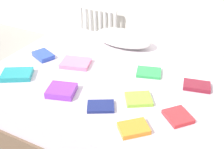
{
  "coord_description": "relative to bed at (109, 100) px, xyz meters",
  "views": [
    {
      "loc": [
        0.9,
        -1.71,
        1.72
      ],
      "look_at": [
        0.0,
        0.05,
        0.48
      ],
      "focal_mm": 44.49,
      "sensor_mm": 36.0,
      "label": 1
    }
  ],
  "objects": [
    {
      "name": "textbook_red",
      "position": [
        0.65,
        -0.27,
        0.27
      ],
      "size": [
        0.23,
        0.23,
        0.03
      ],
      "primitive_type": "cube",
      "rotation": [
        0.0,
        0.0,
        -0.74
      ],
      "color": "red",
      "rests_on": "bed"
    },
    {
      "name": "ground_plane",
      "position": [
        0.0,
        0.0,
        -0.25
      ],
      "size": [
        8.0,
        8.0,
        0.0
      ],
      "primitive_type": "plane",
      "color": "#9E998E"
    },
    {
      "name": "textbook_navy",
      "position": [
        0.14,
        -0.4,
        0.26
      ],
      "size": [
        0.23,
        0.2,
        0.02
      ],
      "primitive_type": "cube",
      "rotation": [
        0.0,
        0.0,
        0.5
      ],
      "color": "navy",
      "rests_on": "bed"
    },
    {
      "name": "radiator",
      "position": [
        -0.79,
        1.2,
        0.11
      ],
      "size": [
        0.54,
        0.04,
        0.49
      ],
      "color": "white",
      "rests_on": "ground"
    },
    {
      "name": "textbook_teal",
      "position": [
        -0.66,
        -0.36,
        0.27
      ],
      "size": [
        0.29,
        0.27,
        0.04
      ],
      "primitive_type": "cube",
      "rotation": [
        0.0,
        0.0,
        0.52
      ],
      "color": "teal",
      "rests_on": "bed"
    },
    {
      "name": "pillow",
      "position": [
        -0.14,
        0.56,
        0.33
      ],
      "size": [
        0.58,
        0.29,
        0.16
      ],
      "primitive_type": "ellipsoid",
      "color": "white",
      "rests_on": "bed"
    },
    {
      "name": "textbook_green",
      "position": [
        0.28,
        0.17,
        0.26
      ],
      "size": [
        0.24,
        0.21,
        0.02
      ],
      "primitive_type": "cube",
      "rotation": [
        0.0,
        0.0,
        0.29
      ],
      "color": "green",
      "rests_on": "bed"
    },
    {
      "name": "textbook_orange",
      "position": [
        0.44,
        -0.5,
        0.27
      ],
      "size": [
        0.23,
        0.22,
        0.03
      ],
      "primitive_type": "cube",
      "rotation": [
        0.0,
        0.0,
        0.75
      ],
      "color": "orange",
      "rests_on": "bed"
    },
    {
      "name": "textbook_purple",
      "position": [
        -0.2,
        -0.39,
        0.28
      ],
      "size": [
        0.24,
        0.23,
        0.05
      ],
      "primitive_type": "cube",
      "rotation": [
        0.0,
        0.0,
        0.29
      ],
      "color": "purple",
      "rests_on": "bed"
    },
    {
      "name": "textbook_blue",
      "position": [
        -0.68,
        0.0,
        0.27
      ],
      "size": [
        0.24,
        0.2,
        0.04
      ],
      "primitive_type": "cube",
      "rotation": [
        0.0,
        0.0,
        -0.4
      ],
      "color": "#2847B7",
      "rests_on": "bed"
    },
    {
      "name": "textbook_maroon",
      "position": [
        0.68,
        0.15,
        0.27
      ],
      "size": [
        0.22,
        0.17,
        0.03
      ],
      "primitive_type": "cube",
      "rotation": [
        0.0,
        0.0,
        0.21
      ],
      "color": "maroon",
      "rests_on": "bed"
    },
    {
      "name": "textbook_lime",
      "position": [
        0.35,
        -0.21,
        0.27
      ],
      "size": [
        0.24,
        0.23,
        0.03
      ],
      "primitive_type": "cube",
      "rotation": [
        0.0,
        0.0,
        0.56
      ],
      "color": "#8CC638",
      "rests_on": "bed"
    },
    {
      "name": "bed",
      "position": [
        0.0,
        0.0,
        0.0
      ],
      "size": [
        2.0,
        1.5,
        0.5
      ],
      "color": "brown",
      "rests_on": "ground"
    },
    {
      "name": "textbook_pink",
      "position": [
        -0.34,
        0.02,
        0.27
      ],
      "size": [
        0.29,
        0.25,
        0.04
      ],
      "primitive_type": "cube",
      "rotation": [
        0.0,
        0.0,
        0.28
      ],
      "color": "pink",
      "rests_on": "bed"
    }
  ]
}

